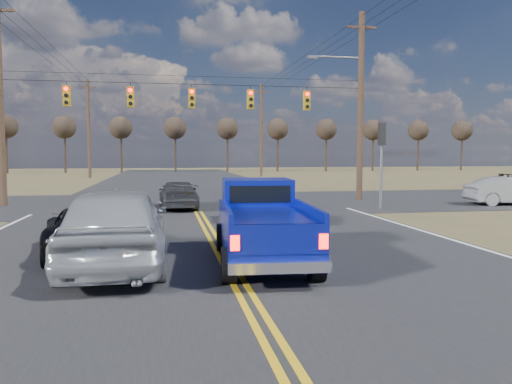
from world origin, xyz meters
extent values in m
plane|color=brown|center=(0.00, 0.00, 0.00)|extent=(160.00, 160.00, 0.00)
cube|color=#28282B|center=(0.00, 10.00, 0.00)|extent=(14.00, 120.00, 0.02)
cube|color=#28282B|center=(0.00, 18.00, 0.00)|extent=(120.00, 12.00, 0.02)
cylinder|color=#473323|center=(-9.00, 18.00, 5.00)|extent=(0.32, 0.32, 10.00)
cylinder|color=#473323|center=(9.00, 18.00, 5.00)|extent=(0.32, 0.32, 10.00)
cube|color=#473323|center=(9.00, 18.00, 9.20)|extent=(1.60, 0.12, 0.12)
cylinder|color=black|center=(0.00, 18.00, 6.00)|extent=(18.00, 0.02, 0.02)
cylinder|color=black|center=(0.00, 18.00, 6.40)|extent=(18.00, 0.02, 0.02)
cube|color=#B28C14|center=(-6.00, 18.00, 5.30)|extent=(0.34, 0.24, 1.00)
cylinder|color=#FF0C05|center=(-6.00, 17.86, 5.63)|extent=(0.20, 0.06, 0.20)
cylinder|color=black|center=(-6.00, 17.86, 5.30)|extent=(0.20, 0.06, 0.20)
cylinder|color=black|center=(-6.00, 17.86, 4.97)|extent=(0.20, 0.06, 0.20)
cube|color=black|center=(-6.00, 17.83, 5.74)|extent=(0.24, 0.14, 0.03)
cube|color=#B28C14|center=(-3.00, 18.00, 5.30)|extent=(0.34, 0.24, 1.00)
cylinder|color=#FF0C05|center=(-3.00, 17.86, 5.63)|extent=(0.20, 0.06, 0.20)
cylinder|color=black|center=(-3.00, 17.86, 5.30)|extent=(0.20, 0.06, 0.20)
cylinder|color=black|center=(-3.00, 17.86, 4.97)|extent=(0.20, 0.06, 0.20)
cube|color=black|center=(-3.00, 17.83, 5.74)|extent=(0.24, 0.14, 0.03)
cube|color=#B28C14|center=(0.00, 18.00, 5.30)|extent=(0.34, 0.24, 1.00)
cylinder|color=#FF0C05|center=(0.00, 17.86, 5.63)|extent=(0.20, 0.06, 0.20)
cylinder|color=black|center=(0.00, 17.86, 5.30)|extent=(0.20, 0.06, 0.20)
cylinder|color=black|center=(0.00, 17.86, 4.97)|extent=(0.20, 0.06, 0.20)
cube|color=black|center=(0.00, 17.83, 5.74)|extent=(0.24, 0.14, 0.03)
cube|color=#B28C14|center=(3.00, 18.00, 5.30)|extent=(0.34, 0.24, 1.00)
cylinder|color=#FF0C05|center=(3.00, 17.86, 5.63)|extent=(0.20, 0.06, 0.20)
cylinder|color=black|center=(3.00, 17.86, 5.30)|extent=(0.20, 0.06, 0.20)
cylinder|color=black|center=(3.00, 17.86, 4.97)|extent=(0.20, 0.06, 0.20)
cube|color=black|center=(3.00, 17.83, 5.74)|extent=(0.24, 0.14, 0.03)
cube|color=#B28C14|center=(6.00, 18.00, 5.30)|extent=(0.34, 0.24, 1.00)
cylinder|color=#FF0C05|center=(6.00, 17.86, 5.63)|extent=(0.20, 0.06, 0.20)
cylinder|color=black|center=(6.00, 17.86, 5.30)|extent=(0.20, 0.06, 0.20)
cylinder|color=black|center=(6.00, 17.86, 4.97)|extent=(0.20, 0.06, 0.20)
cube|color=black|center=(6.00, 17.83, 5.74)|extent=(0.24, 0.14, 0.03)
cylinder|color=slate|center=(8.20, 13.50, 1.60)|extent=(0.12, 0.12, 3.20)
cube|color=black|center=(8.20, 13.50, 3.40)|extent=(0.24, 0.34, 1.00)
cylinder|color=slate|center=(7.60, 18.00, 7.60)|extent=(2.80, 0.10, 0.10)
cube|color=slate|center=(6.30, 18.00, 7.55)|extent=(0.55, 0.22, 0.14)
cylinder|color=#473323|center=(-9.00, 46.00, 5.00)|extent=(0.32, 0.32, 10.00)
cube|color=#473323|center=(-9.00, 46.00, 9.20)|extent=(1.60, 0.12, 0.12)
cylinder|color=#473323|center=(9.00, 46.00, 5.00)|extent=(0.32, 0.32, 10.00)
cube|color=#473323|center=(9.00, 46.00, 9.20)|extent=(1.60, 0.12, 0.12)
cylinder|color=black|center=(-8.30, 17.00, 9.30)|extent=(0.02, 58.00, 0.02)
cylinder|color=black|center=(8.30, 17.00, 9.30)|extent=(0.02, 58.00, 0.02)
cylinder|color=black|center=(9.00, 17.00, 9.30)|extent=(0.02, 58.00, 0.02)
cylinder|color=black|center=(9.70, 17.00, 9.30)|extent=(0.02, 58.00, 0.02)
cylinder|color=#33261C|center=(-21.00, 60.00, 2.75)|extent=(0.28, 0.28, 5.50)
sphere|color=#2D231C|center=(-21.00, 60.00, 5.90)|extent=(3.00, 3.00, 3.00)
cylinder|color=#33261C|center=(-14.00, 60.00, 2.75)|extent=(0.28, 0.28, 5.50)
sphere|color=#2D231C|center=(-14.00, 60.00, 5.90)|extent=(3.00, 3.00, 3.00)
cylinder|color=#33261C|center=(-7.00, 60.00, 2.75)|extent=(0.28, 0.28, 5.50)
sphere|color=#2D231C|center=(-7.00, 60.00, 5.90)|extent=(3.00, 3.00, 3.00)
cylinder|color=#33261C|center=(0.00, 60.00, 2.75)|extent=(0.28, 0.28, 5.50)
sphere|color=#2D231C|center=(0.00, 60.00, 5.90)|extent=(3.00, 3.00, 3.00)
cylinder|color=#33261C|center=(7.00, 60.00, 2.75)|extent=(0.28, 0.28, 5.50)
sphere|color=#2D231C|center=(7.00, 60.00, 5.90)|extent=(3.00, 3.00, 3.00)
cylinder|color=#33261C|center=(14.00, 60.00, 2.75)|extent=(0.28, 0.28, 5.50)
sphere|color=#2D231C|center=(14.00, 60.00, 5.90)|extent=(3.00, 3.00, 3.00)
cylinder|color=#33261C|center=(21.00, 60.00, 2.75)|extent=(0.28, 0.28, 5.50)
sphere|color=#2D231C|center=(21.00, 60.00, 5.90)|extent=(3.00, 3.00, 3.00)
cylinder|color=#33261C|center=(28.00, 60.00, 2.75)|extent=(0.28, 0.28, 5.50)
sphere|color=#2D231C|center=(28.00, 60.00, 5.90)|extent=(3.00, 3.00, 3.00)
cylinder|color=#33261C|center=(35.00, 60.00, 2.75)|extent=(0.28, 0.28, 5.50)
sphere|color=#2D231C|center=(35.00, 60.00, 5.90)|extent=(3.00, 3.00, 3.00)
cylinder|color=#33261C|center=(42.00, 60.00, 2.75)|extent=(0.28, 0.28, 5.50)
sphere|color=#2D231C|center=(42.00, 60.00, 5.90)|extent=(3.00, 3.00, 3.00)
cylinder|color=black|center=(-0.18, 1.89, 0.36)|extent=(0.34, 0.75, 0.73)
cylinder|color=black|center=(1.54, 1.77, 0.36)|extent=(0.34, 0.75, 0.73)
cylinder|color=black|center=(0.06, 5.15, 0.36)|extent=(0.34, 0.75, 0.73)
cylinder|color=black|center=(1.78, 5.02, 0.36)|extent=(0.34, 0.75, 0.73)
cube|color=#101DB1|center=(0.80, 3.46, 0.82)|extent=(2.17, 5.02, 0.91)
cube|color=#101DB1|center=(0.90, 4.77, 1.56)|extent=(1.79, 1.66, 0.65)
cube|color=black|center=(0.84, 4.02, 1.56)|extent=(1.45, 0.16, 0.41)
cube|color=#101DB1|center=(-0.13, 2.57, 1.36)|extent=(0.31, 2.99, 0.18)
cube|color=#101DB1|center=(1.59, 2.45, 1.36)|extent=(0.31, 2.99, 0.18)
cube|color=#101DB1|center=(0.62, 1.03, 1.00)|extent=(1.81, 0.21, 0.54)
cube|color=silver|center=(0.61, 0.97, 0.50)|extent=(1.87, 0.30, 0.20)
cube|color=#FF0C05|center=(-0.18, 1.06, 0.95)|extent=(0.17, 0.07, 0.27)
cube|color=#FF0C05|center=(1.41, 0.94, 0.95)|extent=(0.17, 0.07, 0.27)
imported|color=#B0B3B8|center=(-2.46, 3.75, 0.93)|extent=(2.26, 5.47, 1.85)
imported|color=black|center=(-3.35, 5.52, 0.60)|extent=(2.67, 4.59, 1.20)
imported|color=silver|center=(1.89, 10.00, 0.67)|extent=(2.05, 4.23, 1.33)
imported|color=#39393E|center=(-0.80, 15.50, 0.63)|extent=(1.82, 4.34, 1.25)
imported|color=#9CA0A4|center=(15.24, 14.13, 0.69)|extent=(1.89, 4.30, 1.37)
camera|label=1|loc=(-1.37, -7.56, 2.53)|focal=35.00mm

